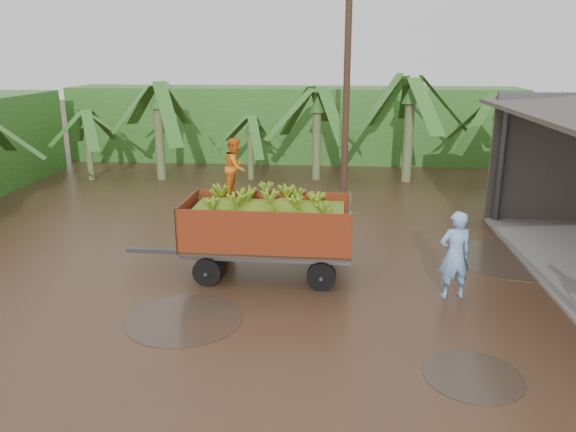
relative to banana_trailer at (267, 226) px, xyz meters
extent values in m
plane|color=black|center=(1.53, -0.74, -1.23)|extent=(100.00, 100.00, 0.00)
cube|color=#2D661E|center=(-0.47, 15.26, 0.57)|extent=(22.00, 3.00, 3.60)
cube|color=#47474C|center=(-2.79, 0.05, -0.74)|extent=(1.61, 0.14, 0.11)
imported|color=orange|center=(-0.82, 0.44, 1.36)|extent=(0.62, 0.75, 1.43)
imported|color=#7EA9E5|center=(4.28, -1.02, -0.23)|extent=(0.82, 0.62, 2.00)
cylinder|color=#47301E|center=(1.97, 7.33, 2.74)|extent=(0.24, 0.24, 7.94)
camera|label=1|loc=(1.55, -12.88, 4.09)|focal=35.00mm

